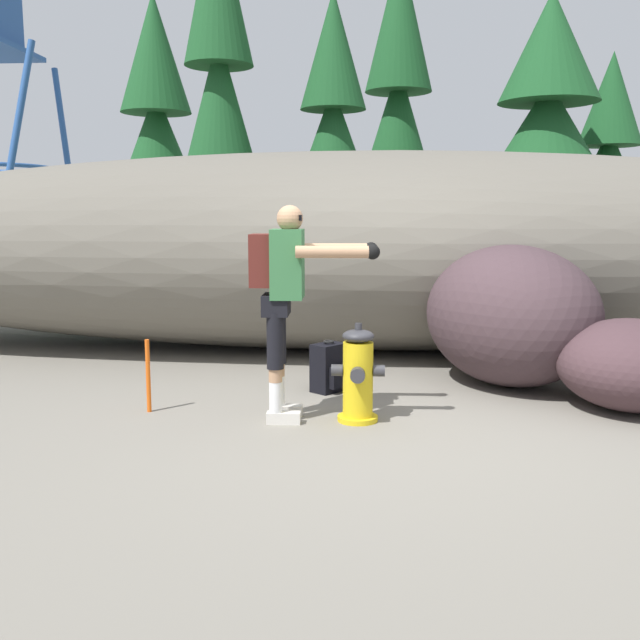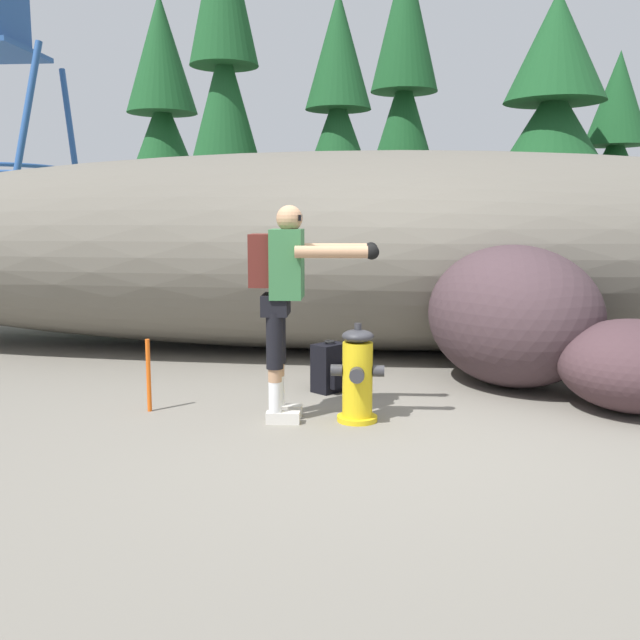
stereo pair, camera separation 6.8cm
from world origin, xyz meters
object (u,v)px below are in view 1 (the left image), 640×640
object	(u,v)px
spare_backpack	(329,368)
boulder_mid	(632,365)
survey_stake	(148,376)
utility_worker	(286,285)
boulder_large	(511,315)
fire_hydrant	(358,376)

from	to	relation	value
spare_backpack	boulder_mid	bearing A→B (deg)	29.67
boulder_mid	survey_stake	size ratio (longest dim) A/B	2.12
spare_backpack	boulder_mid	xyz separation A→B (m)	(2.52, -0.43, 0.16)
utility_worker	survey_stake	world-z (taller)	utility_worker
utility_worker	boulder_large	bearing A→B (deg)	32.38
utility_worker	spare_backpack	size ratio (longest dim) A/B	3.55
survey_stake	utility_worker	bearing A→B (deg)	-7.55
fire_hydrant	boulder_large	xyz separation A→B (m)	(1.41, 1.31, 0.31)
spare_backpack	boulder_mid	world-z (taller)	boulder_mid
fire_hydrant	boulder_large	distance (m)	1.95
boulder_large	survey_stake	bearing A→B (deg)	-159.53
boulder_mid	fire_hydrant	bearing A→B (deg)	-167.59
spare_backpack	survey_stake	xyz separation A→B (m)	(-1.43, -0.78, 0.08)
boulder_large	survey_stake	distance (m)	3.35
survey_stake	boulder_large	bearing A→B (deg)	20.47
utility_worker	boulder_mid	world-z (taller)	utility_worker
utility_worker	boulder_mid	bearing A→B (deg)	8.75
boulder_large	boulder_mid	bearing A→B (deg)	-44.07
boulder_large	survey_stake	xyz separation A→B (m)	(-3.12, -1.16, -0.36)
fire_hydrant	survey_stake	xyz separation A→B (m)	(-1.71, 0.14, -0.06)
spare_backpack	boulder_large	size ratio (longest dim) A/B	0.26
utility_worker	survey_stake	bearing A→B (deg)	170.98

